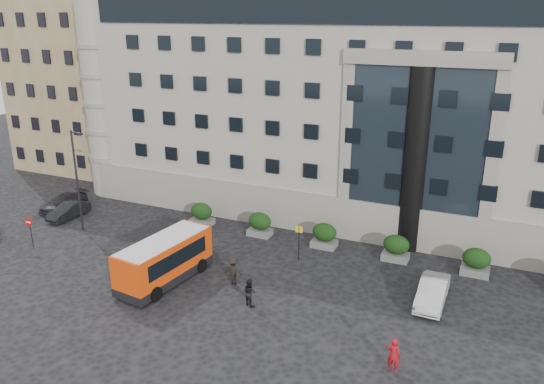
{
  "coord_description": "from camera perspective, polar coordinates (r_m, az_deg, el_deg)",
  "views": [
    {
      "loc": [
        17.5,
        -26.05,
        16.36
      ],
      "look_at": [
        3.83,
        4.23,
        5.0
      ],
      "focal_mm": 35.0,
      "sensor_mm": 36.0,
      "label": 1
    }
  ],
  "objects": [
    {
      "name": "parked_car_b",
      "position": [
        47.25,
        -21.03,
        -1.87
      ],
      "size": [
        1.42,
        3.88,
        1.27
      ],
      "primitive_type": "imported",
      "rotation": [
        0.0,
        0.0,
        -0.02
      ],
      "color": "black",
      "rests_on": "ground"
    },
    {
      "name": "no_entry_sign",
      "position": [
        42.09,
        -24.62,
        -3.38
      ],
      "size": [
        0.64,
        0.16,
        2.32
      ],
      "color": "#262628",
      "rests_on": "ground"
    },
    {
      "name": "hedge_c",
      "position": [
        38.82,
        5.66,
        -4.64
      ],
      "size": [
        1.8,
        1.26,
        1.84
      ],
      "color": "#5B5B59",
      "rests_on": "ground"
    },
    {
      "name": "pedestrian_a",
      "position": [
        26.94,
        12.94,
        -16.7
      ],
      "size": [
        0.68,
        0.46,
        1.79
      ],
      "primitive_type": "imported",
      "rotation": [
        0.0,
        0.0,
        3.09
      ],
      "color": "#A71019",
      "rests_on": "ground"
    },
    {
      "name": "hedge_e",
      "position": [
        37.21,
        21.1,
        -6.99
      ],
      "size": [
        1.8,
        1.26,
        1.84
      ],
      "color": "#5B5B59",
      "rests_on": "ground"
    },
    {
      "name": "ground",
      "position": [
        35.39,
        -8.6,
        -8.89
      ],
      "size": [
        120.0,
        120.0,
        0.0
      ],
      "primitive_type": "plane",
      "color": "black",
      "rests_on": "ground"
    },
    {
      "name": "pedestrian_c",
      "position": [
        33.72,
        -4.16,
        -8.46
      ],
      "size": [
        1.24,
        0.81,
        1.8
      ],
      "primitive_type": "imported",
      "rotation": [
        0.0,
        0.0,
        3.27
      ],
      "color": "black",
      "rests_on": "ground"
    },
    {
      "name": "parked_car_c",
      "position": [
        49.41,
        -21.53,
        -1.03
      ],
      "size": [
        2.3,
        4.63,
        1.29
      ],
      "primitive_type": "imported",
      "rotation": [
        0.0,
        0.0,
        -0.11
      ],
      "color": "black",
      "rests_on": "ground"
    },
    {
      "name": "civic_building",
      "position": [
        49.95,
        10.89,
        10.07
      ],
      "size": [
        44.0,
        24.0,
        18.0
      ],
      "primitive_type": "cube",
      "color": "gray",
      "rests_on": "ground"
    },
    {
      "name": "hedge_a",
      "position": [
        42.96,
        -7.58,
        -2.34
      ],
      "size": [
        1.8,
        1.26,
        1.84
      ],
      "color": "#5B5B59",
      "rests_on": "ground"
    },
    {
      "name": "hedge_b",
      "position": [
        40.61,
        -1.31,
        -3.46
      ],
      "size": [
        1.8,
        1.26,
        1.84
      ],
      "color": "#5B5B59",
      "rests_on": "ground"
    },
    {
      "name": "white_taxi",
      "position": [
        33.04,
        16.86,
        -10.27
      ],
      "size": [
        1.54,
        4.38,
        1.44
      ],
      "primitive_type": "imported",
      "rotation": [
        0.0,
        0.0,
        -0.0
      ],
      "color": "silver",
      "rests_on": "ground"
    },
    {
      "name": "apartment_far",
      "position": [
        78.17,
        -10.82,
        14.63
      ],
      "size": [
        13.0,
        13.0,
        22.0
      ],
      "primitive_type": "cube",
      "color": "#7D6748",
      "rests_on": "ground"
    },
    {
      "name": "entrance_column",
      "position": [
        38.06,
        15.18,
        3.19
      ],
      "size": [
        1.8,
        1.8,
        13.0
      ],
      "primitive_type": "cylinder",
      "color": "black",
      "rests_on": "ground"
    },
    {
      "name": "pedestrian_b",
      "position": [
        31.46,
        -2.44,
        -10.72
      ],
      "size": [
        0.99,
        0.9,
        1.67
      ],
      "primitive_type": "imported",
      "rotation": [
        0.0,
        0.0,
        2.74
      ],
      "color": "black",
      "rests_on": "ground"
    },
    {
      "name": "apartment_near",
      "position": [
        62.31,
        -18.05,
        12.12
      ],
      "size": [
        14.0,
        14.0,
        20.0
      ],
      "primitive_type": "cube",
      "color": "olive",
      "rests_on": "ground"
    },
    {
      "name": "hedge_d",
      "position": [
        37.66,
        13.2,
        -5.84
      ],
      "size": [
        1.8,
        1.26,
        1.84
      ],
      "color": "#5B5B59",
      "rests_on": "ground"
    },
    {
      "name": "red_truck",
      "position": [
        55.36,
        -8.91,
        2.83
      ],
      "size": [
        2.77,
        4.87,
        2.48
      ],
      "rotation": [
        0.0,
        0.0,
        -0.17
      ],
      "color": "maroon",
      "rests_on": "ground"
    },
    {
      "name": "parked_car_d",
      "position": [
        50.64,
        -12.09,
        0.4
      ],
      "size": [
        2.22,
        4.81,
        1.34
      ],
      "primitive_type": "imported",
      "rotation": [
        0.0,
        0.0,
        -0.0
      ],
      "color": "black",
      "rests_on": "ground"
    },
    {
      "name": "bus_stop_sign",
      "position": [
        36.36,
        2.92,
        -4.87
      ],
      "size": [
        0.5,
        0.08,
        2.52
      ],
      "color": "#262628",
      "rests_on": "ground"
    },
    {
      "name": "minibus",
      "position": [
        34.34,
        -11.49,
        -7.03
      ],
      "size": [
        3.21,
        7.08,
        2.86
      ],
      "rotation": [
        0.0,
        0.0,
        -0.12
      ],
      "color": "#E23E0A",
      "rests_on": "ground"
    },
    {
      "name": "street_lamp",
      "position": [
        43.06,
        -20.22,
        1.51
      ],
      "size": [
        1.16,
        0.18,
        8.0
      ],
      "color": "#262628",
      "rests_on": "ground"
    }
  ]
}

